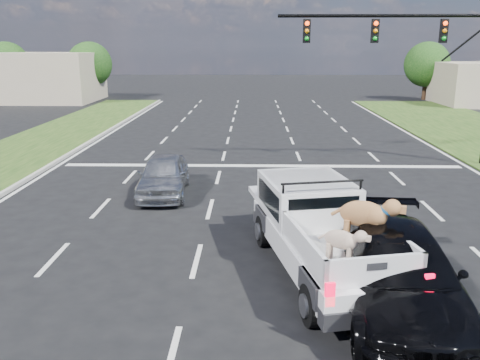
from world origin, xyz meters
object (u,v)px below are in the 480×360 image
(pickup_truck, at_px, (322,229))
(traffic_signal, at_px, (437,53))
(silver_sedan, at_px, (163,175))
(black_coupe, at_px, (398,273))

(pickup_truck, bearing_deg, traffic_signal, 49.31)
(traffic_signal, xyz_separation_m, pickup_truck, (-6.03, -10.95, -3.73))
(pickup_truck, relative_size, silver_sedan, 1.49)
(silver_sedan, height_order, black_coupe, black_coupe)
(traffic_signal, distance_m, silver_sedan, 12.42)
(pickup_truck, distance_m, silver_sedan, 7.68)
(silver_sedan, relative_size, black_coupe, 0.74)
(traffic_signal, distance_m, black_coupe, 14.20)
(silver_sedan, bearing_deg, black_coupe, -56.59)
(silver_sedan, bearing_deg, pickup_truck, -55.80)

